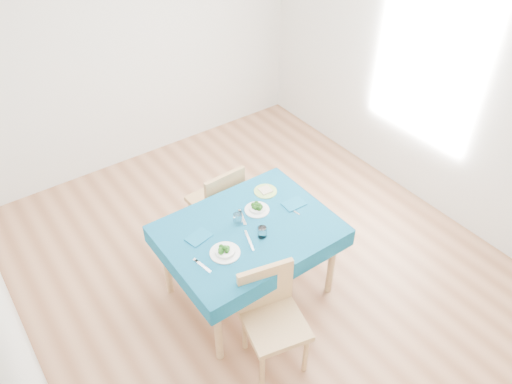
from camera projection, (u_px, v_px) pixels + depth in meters
room_shell at (256, 142)px, 3.86m from camera, size 4.02×4.52×2.73m
table at (249, 261)px, 4.21m from camera, size 1.36×1.03×0.76m
chair_near at (276, 315)px, 3.58m from camera, size 0.53×0.56×1.08m
chair_far at (214, 193)px, 4.68m from camera, size 0.44×0.48×1.05m
bowl_near at (225, 250)px, 3.73m from camera, size 0.23×0.23×0.07m
bowl_far at (257, 207)px, 4.11m from camera, size 0.21×0.21×0.06m
fork_near at (203, 266)px, 3.65m from camera, size 0.05×0.17×0.00m
knife_near at (249, 240)px, 3.86m from camera, size 0.09×0.22×0.00m
fork_far at (243, 218)px, 4.06m from camera, size 0.08×0.18×0.00m
knife_far at (291, 209)px, 4.14m from camera, size 0.05×0.20×0.00m
napkin_near at (199, 237)px, 3.88m from camera, size 0.21×0.17×0.01m
napkin_far at (294, 204)px, 4.19m from camera, size 0.19×0.14×0.01m
tumbler_center at (238, 219)px, 3.98m from camera, size 0.07×0.07×0.09m
tumbler_side at (262, 232)px, 3.87m from camera, size 0.07×0.07×0.09m
side_plate at (265, 191)px, 4.32m from camera, size 0.20×0.20×0.01m
bread_slice at (265, 190)px, 4.31m from camera, size 0.11×0.11×0.01m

